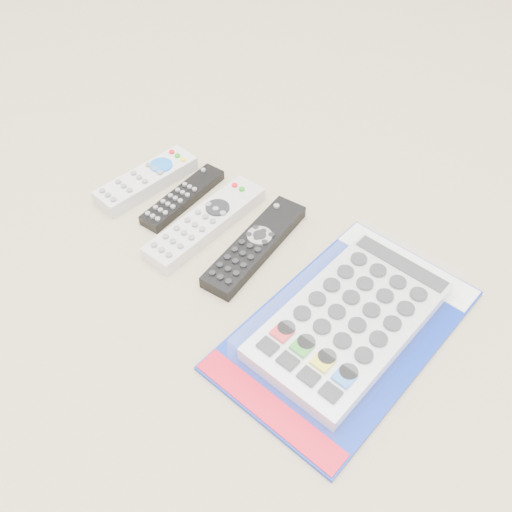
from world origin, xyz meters
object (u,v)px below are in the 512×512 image
Objects in this scene: remote_small_grey at (146,180)px; jumbo_remote_packaged at (350,319)px; remote_slim_black at (183,197)px; remote_silver_dvd at (206,222)px; remote_large_black at (255,245)px.

remote_small_grey is 0.50× the size of jumbo_remote_packaged.
remote_silver_dvd is at bearing -20.30° from remote_slim_black.
jumbo_remote_packaged is (0.33, -0.06, 0.01)m from remote_slim_black.
remote_small_grey is 0.07m from remote_slim_black.
remote_large_black is 0.18m from jumbo_remote_packaged.
remote_silver_dvd is (0.07, -0.03, 0.00)m from remote_slim_black.
jumbo_remote_packaged is at bearing -10.06° from remote_slim_black.
remote_silver_dvd is at bearing 0.33° from remote_small_grey.
remote_small_grey is at bearing -175.44° from remote_slim_black.
remote_small_grey reaches higher than remote_large_black.
remote_silver_dvd is 1.06× the size of remote_large_black.
remote_small_grey is at bearing 175.93° from remote_silver_dvd.
remote_large_black is at bearing -7.07° from remote_slim_black.
remote_slim_black is 0.07m from remote_silver_dvd.
jumbo_remote_packaged is at bearing 0.71° from remote_small_grey.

